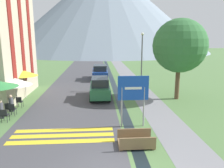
{
  "coord_description": "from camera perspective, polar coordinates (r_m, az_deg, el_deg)",
  "views": [
    {
      "loc": [
        -0.61,
        -7.25,
        5.12
      ],
      "look_at": [
        0.57,
        10.0,
        1.45
      ],
      "focal_mm": 35.0,
      "sensor_mm": 36.0,
      "label": 1
    }
  ],
  "objects": [
    {
      "name": "ground_plane",
      "position": [
        27.73,
        -2.59,
        1.34
      ],
      "size": [
        160.0,
        160.0,
        0.0
      ],
      "primitive_type": "plane",
      "color": "#517542"
    },
    {
      "name": "road",
      "position": [
        37.64,
        -6.78,
        4.1
      ],
      "size": [
        6.4,
        60.0,
        0.01
      ],
      "color": "#424247",
      "rests_on": "ground_plane"
    },
    {
      "name": "footpath",
      "position": [
        37.83,
        2.52,
        4.21
      ],
      "size": [
        2.2,
        60.0,
        0.01
      ],
      "color": "slate",
      "rests_on": "ground_plane"
    },
    {
      "name": "drainage_channel",
      "position": [
        37.64,
        -1.13,
        4.18
      ],
      "size": [
        0.6,
        60.0,
        0.0
      ],
      "color": "black",
      "rests_on": "ground_plane"
    },
    {
      "name": "crosswalk_marking",
      "position": [
        12.25,
        -12.74,
        -13.0
      ],
      "size": [
        5.44,
        1.84,
        0.01
      ],
      "color": "yellow",
      "rests_on": "ground_plane"
    },
    {
      "name": "mountain_distant",
      "position": [
        86.57,
        -1.64,
        19.14
      ],
      "size": [
        75.03,
        75.03,
        31.79
      ],
      "color": "gray",
      "rests_on": "ground_plane"
    },
    {
      "name": "road_sign",
      "position": [
        12.55,
        5.55,
        -2.43
      ],
      "size": [
        1.77,
        0.11,
        3.02
      ],
      "color": "#9E9EA3",
      "rests_on": "ground_plane"
    },
    {
      "name": "footbridge",
      "position": [
        10.95,
        6.23,
        -14.63
      ],
      "size": [
        1.7,
        1.1,
        0.65
      ],
      "color": "brown",
      "rests_on": "ground_plane"
    },
    {
      "name": "parked_car_near",
      "position": [
        18.77,
        -3.17,
        -0.99
      ],
      "size": [
        1.74,
        4.1,
        1.82
      ],
      "color": "#28663D",
      "rests_on": "ground_plane"
    },
    {
      "name": "parked_car_far",
      "position": [
        27.4,
        -3.18,
        3.14
      ],
      "size": [
        1.95,
        4.39,
        1.82
      ],
      "color": "navy",
      "rests_on": "ground_plane"
    },
    {
      "name": "cafe_chair_near_left",
      "position": [
        16.01,
        -24.64,
        -5.86
      ],
      "size": [
        0.4,
        0.4,
        0.85
      ],
      "rotation": [
        0.0,
        0.0,
        -0.0
      ],
      "color": "#232328",
      "rests_on": "ground_plane"
    },
    {
      "name": "cafe_chair_nearest",
      "position": [
        15.04,
        -26.28,
        -7.13
      ],
      "size": [
        0.4,
        0.4,
        0.85
      ],
      "rotation": [
        0.0,
        0.0,
        -0.29
      ],
      "color": "#232328",
      "rests_on": "ground_plane"
    },
    {
      "name": "cafe_chair_near_right",
      "position": [
        16.31,
        -25.4,
        -5.61
      ],
      "size": [
        0.4,
        0.4,
        0.85
      ],
      "rotation": [
        0.0,
        0.0,
        -0.16
      ],
      "color": "#232328",
      "rests_on": "ground_plane"
    },
    {
      "name": "cafe_chair_middle",
      "position": [
        17.62,
        -23.05,
        -4.15
      ],
      "size": [
        0.4,
        0.4,
        0.85
      ],
      "rotation": [
        0.0,
        0.0,
        -0.05
      ],
      "color": "#232328",
      "rests_on": "ground_plane"
    },
    {
      "name": "cafe_umbrella_middle_white",
      "position": [
        17.64,
        -23.95,
        0.55
      ],
      "size": [
        2.38,
        2.38,
        2.2
      ],
      "color": "#B7B2A8",
      "rests_on": "ground_plane"
    },
    {
      "name": "cafe_umbrella_rear_yellow",
      "position": [
        20.03,
        -21.95,
        2.62
      ],
      "size": [
        2.26,
        2.26,
        2.39
      ],
      "color": "#B7B2A8",
      "rests_on": "ground_plane"
    },
    {
      "name": "person_seated_near",
      "position": [
        15.78,
        -27.09,
        -5.66
      ],
      "size": [
        0.32,
        0.32,
        1.25
      ],
      "color": "#282833",
      "rests_on": "ground_plane"
    },
    {
      "name": "person_seated_far",
      "position": [
        16.91,
        -24.89,
        -4.39
      ],
      "size": [
        0.32,
        0.32,
        1.22
      ],
      "color": "#282833",
      "rests_on": "ground_plane"
    },
    {
      "name": "streetlamp",
      "position": [
        21.51,
        7.8,
        7.01
      ],
      "size": [
        0.28,
        0.28,
        5.61
      ],
      "color": "#515156",
      "rests_on": "ground_plane"
    },
    {
      "name": "tree_by_path",
      "position": [
        18.86,
        17.27,
        9.5
      ],
      "size": [
        4.4,
        4.4,
        6.68
      ],
      "color": "brown",
      "rests_on": "ground_plane"
    }
  ]
}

